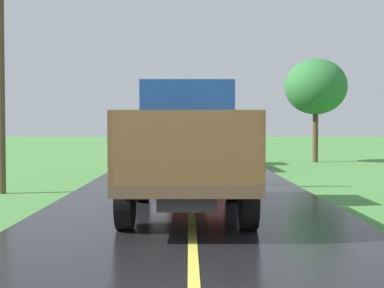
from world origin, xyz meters
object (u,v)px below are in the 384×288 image
object	(u,v)px
banana_truck_far	(195,135)
utility_pole_roadside	(1,41)
banana_truck_near	(187,144)
roadside_tree_near_left	(316,87)

from	to	relation	value
banana_truck_far	utility_pole_roadside	distance (m)	11.67
banana_truck_near	banana_truck_far	xyz separation A→B (m)	(0.33, 13.02, 0.01)
utility_pole_roadside	banana_truck_near	bearing A→B (deg)	-30.93
banana_truck_near	utility_pole_roadside	bearing A→B (deg)	149.07
utility_pole_roadside	roadside_tree_near_left	xyz separation A→B (m)	(11.75, 12.87, -0.25)
banana_truck_near	roadside_tree_near_left	size ratio (longest dim) A/B	1.08
banana_truck_near	utility_pole_roadside	distance (m)	6.53
banana_truck_far	roadside_tree_near_left	distance (m)	7.38
banana_truck_near	banana_truck_far	bearing A→B (deg)	88.53
banana_truck_far	roadside_tree_near_left	size ratio (longest dim) A/B	1.08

